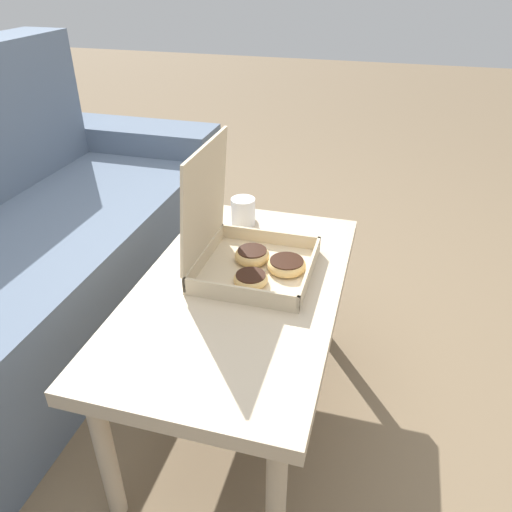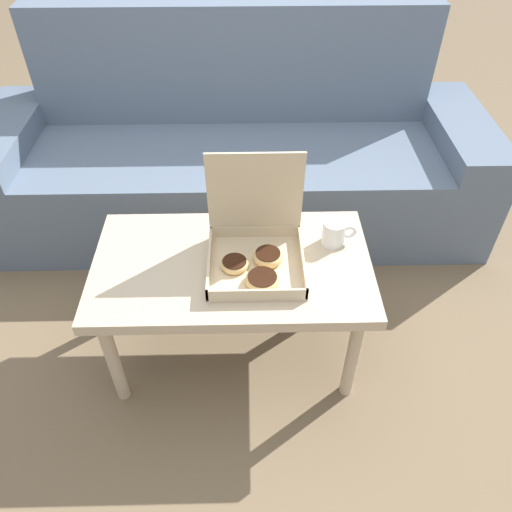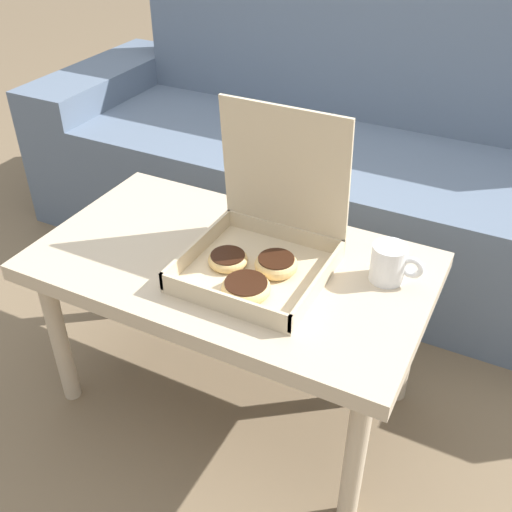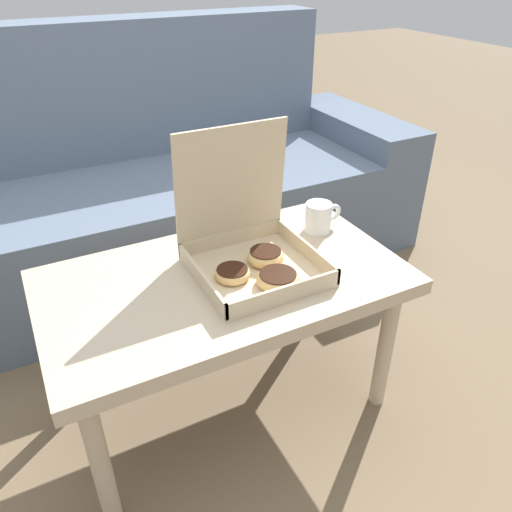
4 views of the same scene
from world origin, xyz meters
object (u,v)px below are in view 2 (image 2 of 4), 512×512
object	(u,v)px
couch	(235,157)
pastry_box	(256,248)
coffee_mug	(335,233)
coffee_table	(232,274)

from	to	relation	value
couch	pastry_box	size ratio (longest dim) A/B	6.54
coffee_mug	couch	bearing A→B (deg)	113.67
couch	coffee_table	xyz separation A→B (m)	(0.00, -0.88, 0.09)
coffee_table	coffee_mug	world-z (taller)	coffee_mug
couch	pastry_box	world-z (taller)	couch
couch	pastry_box	bearing A→B (deg)	-84.76
couch	coffee_table	distance (m)	0.88
pastry_box	coffee_mug	distance (m)	0.28
pastry_box	coffee_mug	size ratio (longest dim) A/B	3.02
couch	pastry_box	distance (m)	0.90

